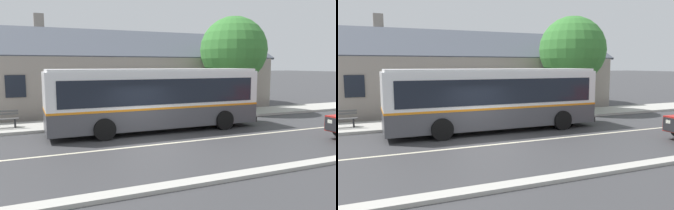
# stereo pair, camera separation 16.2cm
# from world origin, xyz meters

# --- Properties ---
(ground_plane) EXTENTS (300.00, 300.00, 0.00)m
(ground_plane) POSITION_xyz_m (0.00, 0.00, 0.00)
(ground_plane) COLOR #38383A
(sidewalk_far) EXTENTS (60.00, 3.00, 0.15)m
(sidewalk_far) POSITION_xyz_m (0.00, 6.00, 0.07)
(sidewalk_far) COLOR #ADAAA3
(sidewalk_far) RESTS_ON ground
(curb_near) EXTENTS (60.00, 0.50, 0.12)m
(curb_near) POSITION_xyz_m (0.00, -4.75, 0.06)
(curb_near) COLOR #ADAAA3
(curb_near) RESTS_ON ground
(lane_divider_stripe) EXTENTS (60.00, 0.16, 0.01)m
(lane_divider_stripe) POSITION_xyz_m (0.00, 0.00, 0.00)
(lane_divider_stripe) COLOR beige
(lane_divider_stripe) RESTS_ON ground
(community_building) EXTENTS (22.65, 8.93, 7.09)m
(community_building) POSITION_xyz_m (2.42, 12.80, 2.07)
(community_building) COLOR gray
(community_building) RESTS_ON ground
(transit_bus) EXTENTS (10.84, 2.79, 3.16)m
(transit_bus) POSITION_xyz_m (1.34, 2.90, 1.70)
(transit_bus) COLOR #47474C
(transit_bus) RESTS_ON ground
(bench_down_street) EXTENTS (1.73, 0.51, 0.94)m
(bench_down_street) POSITION_xyz_m (-1.33, 5.25, 0.57)
(bench_down_street) COLOR #4C4C4C
(bench_down_street) RESTS_ON sidewalk_far
(street_tree_primary) EXTENTS (4.66, 4.66, 6.74)m
(street_tree_primary) POSITION_xyz_m (8.75, 6.86, 4.39)
(street_tree_primary) COLOR #4C3828
(street_tree_primary) RESTS_ON ground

